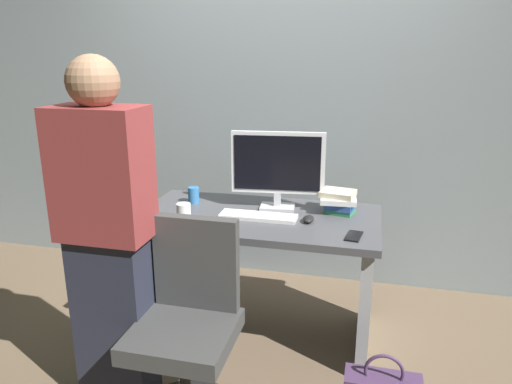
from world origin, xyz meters
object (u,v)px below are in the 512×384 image
object	(u,v)px
office_chair	(188,334)
desk	(258,254)
person_at_desk	(108,239)
book_stack	(339,201)
monitor	(278,166)
cup_near_keyboard	(184,212)
keyboard	(258,216)
cell_phone	(354,236)
cup_by_monitor	(194,195)
mouse	(308,219)

from	to	relation	value
office_chair	desk	bearing A→B (deg)	79.14
person_at_desk	book_stack	size ratio (longest dim) A/B	7.57
monitor	cup_near_keyboard	size ratio (longest dim) A/B	5.81
office_chair	keyboard	world-z (taller)	office_chair
cup_near_keyboard	desk	bearing A→B (deg)	24.96
book_stack	cup_near_keyboard	bearing A→B (deg)	-158.33
cup_near_keyboard	cell_phone	size ratio (longest dim) A/B	0.65
office_chair	cup_near_keyboard	size ratio (longest dim) A/B	10.10
monitor	keyboard	bearing A→B (deg)	-109.95
monitor	desk	bearing A→B (deg)	-120.28
person_at_desk	cup_near_keyboard	world-z (taller)	person_at_desk
desk	monitor	world-z (taller)	monitor
person_at_desk	cup_near_keyboard	size ratio (longest dim) A/B	17.62
book_stack	cell_phone	xyz separation A→B (m)	(0.10, -0.36, -0.07)
cup_by_monitor	cell_phone	distance (m)	1.03
mouse	cell_phone	xyz separation A→B (m)	(0.25, -0.16, -0.01)
mouse	keyboard	bearing A→B (deg)	-179.52
book_stack	desk	bearing A→B (deg)	-161.28
person_at_desk	mouse	distance (m)	1.06
person_at_desk	book_stack	world-z (taller)	person_at_desk
monitor	cup_by_monitor	xyz separation A→B (m)	(-0.52, -0.02, -0.21)
person_at_desk	keyboard	world-z (taller)	person_at_desk
keyboard	book_stack	distance (m)	0.47
cup_near_keyboard	person_at_desk	bearing A→B (deg)	-105.09
cup_near_keyboard	book_stack	distance (m)	0.88
mouse	desk	bearing A→B (deg)	170.70
person_at_desk	mouse	world-z (taller)	person_at_desk
monitor	keyboard	distance (m)	0.32
cup_by_monitor	book_stack	world-z (taller)	book_stack
monitor	cell_phone	size ratio (longest dim) A/B	3.75
mouse	cup_by_monitor	world-z (taller)	cup_by_monitor
book_stack	cell_phone	bearing A→B (deg)	-73.67
cup_by_monitor	person_at_desk	bearing A→B (deg)	-96.11
keyboard	person_at_desk	bearing A→B (deg)	-128.74
desk	cup_by_monitor	bearing A→B (deg)	164.28
office_chair	cell_phone	size ratio (longest dim) A/B	6.53
keyboard	cell_phone	world-z (taller)	keyboard
cup_by_monitor	book_stack	size ratio (longest dim) A/B	0.46
desk	person_at_desk	world-z (taller)	person_at_desk
keyboard	cell_phone	distance (m)	0.55
keyboard	cup_by_monitor	distance (m)	0.48
book_stack	cup_by_monitor	bearing A→B (deg)	-178.22
mouse	book_stack	xyz separation A→B (m)	(0.15, 0.20, 0.05)
keyboard	mouse	world-z (taller)	mouse
cup_near_keyboard	keyboard	bearing A→B (deg)	17.82
office_chair	cup_near_keyboard	world-z (taller)	office_chair
mouse	cell_phone	distance (m)	0.30
office_chair	cup_near_keyboard	xyz separation A→B (m)	(-0.23, 0.57, 0.37)
cup_near_keyboard	cup_by_monitor	world-z (taller)	cup_by_monitor
cup_near_keyboard	book_stack	size ratio (longest dim) A/B	0.43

